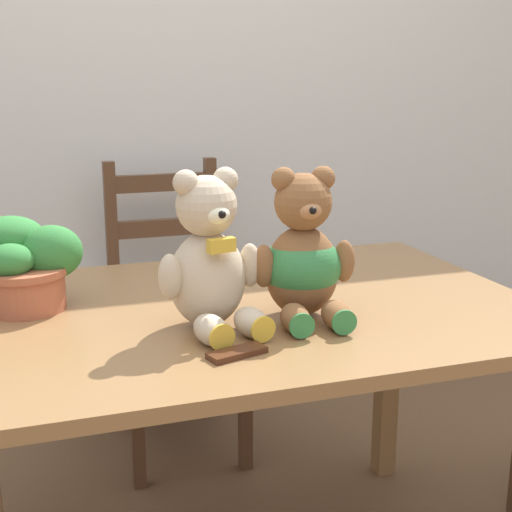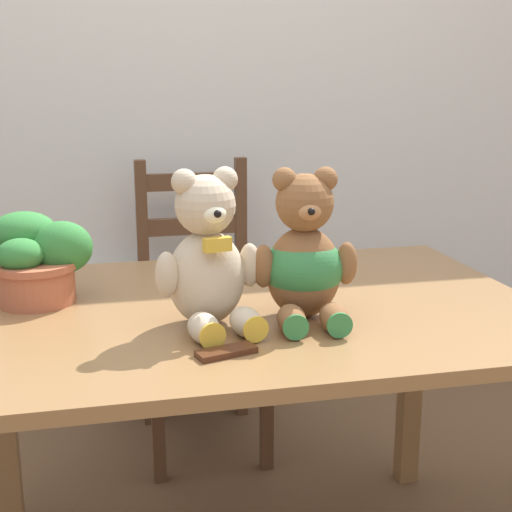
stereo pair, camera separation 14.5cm
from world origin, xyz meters
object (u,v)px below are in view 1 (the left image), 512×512
(wooden_chair_behind, at_px, (173,315))
(teddy_bear_right, at_px, (303,258))
(chocolate_bar, at_px, (237,353))
(potted_plant, at_px, (27,264))
(teddy_bear_left, at_px, (210,261))

(wooden_chair_behind, distance_m, teddy_bear_right, 1.05)
(wooden_chair_behind, xyz_separation_m, chocolate_bar, (-0.11, -1.13, 0.30))
(teddy_bear_right, height_order, chocolate_bar, teddy_bear_right)
(potted_plant, bearing_deg, wooden_chair_behind, 55.95)
(teddy_bear_right, bearing_deg, potted_plant, -18.77)
(wooden_chair_behind, relative_size, potted_plant, 4.29)
(teddy_bear_left, relative_size, potted_plant, 1.42)
(wooden_chair_behind, bearing_deg, potted_plant, 55.95)
(wooden_chair_behind, relative_size, chocolate_bar, 8.74)
(teddy_bear_right, height_order, potted_plant, teddy_bear_right)
(teddy_bear_left, xyz_separation_m, potted_plant, (-0.36, 0.26, -0.04))
(wooden_chair_behind, xyz_separation_m, teddy_bear_left, (-0.12, -0.95, 0.44))
(wooden_chair_behind, height_order, chocolate_bar, wooden_chair_behind)
(teddy_bear_right, bearing_deg, chocolate_bar, 46.07)
(teddy_bear_left, relative_size, teddy_bear_right, 1.01)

